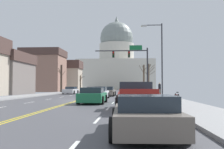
# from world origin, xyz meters

# --- Properties ---
(ground) EXTENTS (20.00, 180.00, 0.20)m
(ground) POSITION_xyz_m (0.00, -0.00, 0.02)
(ground) COLOR #48484D
(signal_gantry) EXTENTS (7.91, 0.41, 7.31)m
(signal_gantry) POSITION_xyz_m (5.45, 13.93, 5.33)
(signal_gantry) COLOR #28282D
(signal_gantry) RESTS_ON ground
(street_lamp_right) EXTENTS (2.18, 0.24, 7.64)m
(street_lamp_right) POSITION_xyz_m (7.92, 2.00, 4.67)
(street_lamp_right) COLOR #333338
(street_lamp_right) RESTS_ON ground
(capitol_building) EXTENTS (29.28, 22.38, 29.86)m
(capitol_building) POSITION_xyz_m (0.00, 79.50, 10.05)
(capitol_building) COLOR beige
(capitol_building) RESTS_ON ground
(sedan_near_00) EXTENTS (2.13, 4.71, 1.29)m
(sedan_near_00) POSITION_xyz_m (1.92, 10.70, 0.60)
(sedan_near_00) COLOR #6B6056
(sedan_near_00) RESTS_ON ground
(sedan_near_01) EXTENTS (1.99, 4.39, 1.29)m
(sedan_near_01) POSITION_xyz_m (1.62, 3.30, 0.61)
(sedan_near_01) COLOR silver
(sedan_near_01) RESTS_ON ground
(sedan_near_02) EXTENTS (2.09, 4.34, 1.27)m
(sedan_near_02) POSITION_xyz_m (1.92, -3.93, 0.60)
(sedan_near_02) COLOR #1E7247
(sedan_near_02) RESTS_ON ground
(pickup_truck_near_03) EXTENTS (2.46, 5.44, 1.63)m
(pickup_truck_near_03) POSITION_xyz_m (5.19, -9.27, 0.74)
(pickup_truck_near_03) COLOR maroon
(pickup_truck_near_03) RESTS_ON ground
(sedan_near_04) EXTENTS (2.08, 4.25, 1.13)m
(sedan_near_04) POSITION_xyz_m (5.24, -16.71, 0.54)
(sedan_near_04) COLOR #6B6056
(sedan_near_04) RESTS_ON ground
(sedan_oncoming_00) EXTENTS (2.08, 4.62, 1.24)m
(sedan_oncoming_00) POSITION_xyz_m (-5.08, 19.07, 0.59)
(sedan_oncoming_00) COLOR silver
(sedan_oncoming_00) RESTS_ON ground
(sedan_oncoming_01) EXTENTS (2.16, 4.45, 1.24)m
(sedan_oncoming_01) POSITION_xyz_m (-1.76, 32.44, 0.59)
(sedan_oncoming_01) COLOR #6B6056
(sedan_oncoming_01) RESTS_ON ground
(sedan_oncoming_02) EXTENTS (2.21, 4.52, 1.14)m
(sedan_oncoming_02) POSITION_xyz_m (-5.34, 43.65, 0.54)
(sedan_oncoming_02) COLOR silver
(sedan_oncoming_02) RESTS_ON ground
(flank_building_00) EXTENTS (13.75, 6.57, 8.25)m
(flank_building_00) POSITION_xyz_m (-15.07, 45.56, 4.19)
(flank_building_00) COLOR #B2A38E
(flank_building_00) RESTS_ON ground
(flank_building_01) EXTENTS (9.38, 8.37, 9.95)m
(flank_building_01) POSITION_xyz_m (-15.25, 35.17, 5.03)
(flank_building_01) COLOR #8C6656
(flank_building_01) RESTS_ON ground
(bare_tree_00) EXTENTS (2.12, 2.81, 5.92)m
(bare_tree_00) POSITION_xyz_m (8.20, 32.93, 3.25)
(bare_tree_00) COLOR brown
(bare_tree_00) RESTS_ON ground
(bare_tree_01) EXTENTS (1.76, 2.30, 5.45)m
(bare_tree_01) POSITION_xyz_m (-8.64, 26.18, 2.95)
(bare_tree_01) COLOR #423328
(bare_tree_01) RESTS_ON ground
(bare_tree_02) EXTENTS (1.84, 2.09, 5.40)m
(bare_tree_02) POSITION_xyz_m (8.59, 24.01, 3.12)
(bare_tree_02) COLOR brown
(bare_tree_02) RESTS_ON ground
(bare_tree_03) EXTENTS (2.38, 1.53, 4.80)m
(bare_tree_03) POSITION_xyz_m (-8.35, 45.19, 2.43)
(bare_tree_03) COLOR #4C3D2D
(bare_tree_03) RESTS_ON ground
(pedestrian_00) EXTENTS (0.35, 0.34, 1.68)m
(pedestrian_00) POSITION_xyz_m (8.81, 9.35, 1.07)
(pedestrian_00) COLOR #4C4238
(pedestrian_00) RESTS_ON ground
(bicycle_parked) EXTENTS (0.12, 1.77, 0.85)m
(bicycle_parked) POSITION_xyz_m (8.30, -5.29, 0.49)
(bicycle_parked) COLOR black
(bicycle_parked) RESTS_ON ground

